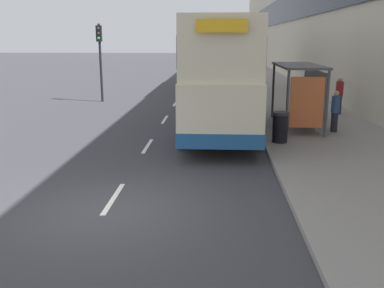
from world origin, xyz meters
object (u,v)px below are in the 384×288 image
object	(u,v)px
bus_shelter	(304,84)
pedestrian_1	(339,95)
double_decker_bus_near	(220,72)
litter_bin	(280,127)
double_decker_bus_ahead	(216,58)
car_0	(222,58)
pedestrian_at_shelter	(335,111)
traffic_light_far_kerb	(100,50)

from	to	relation	value
bus_shelter	pedestrian_1	bearing A→B (deg)	55.20
double_decker_bus_near	litter_bin	size ratio (longest dim) A/B	10.74
double_decker_bus_near	pedestrian_1	xyz separation A→B (m)	(5.65, 2.85, -1.24)
bus_shelter	double_decker_bus_ahead	size ratio (longest dim) A/B	0.39
car_0	double_decker_bus_near	bearing A→B (deg)	-90.80
bus_shelter	pedestrian_at_shelter	world-z (taller)	bus_shelter
double_decker_bus_near	traffic_light_far_kerb	distance (m)	10.06
bus_shelter	pedestrian_at_shelter	distance (m)	1.60
car_0	litter_bin	size ratio (longest dim) A/B	3.62
pedestrian_1	car_0	bearing A→B (deg)	95.99
car_0	pedestrian_at_shelter	xyz separation A→B (m)	(3.70, -51.31, 0.10)
car_0	traffic_light_far_kerb	world-z (taller)	traffic_light_far_kerb
bus_shelter	double_decker_bus_near	distance (m)	3.37
bus_shelter	double_decker_bus_near	world-z (taller)	double_decker_bus_near
bus_shelter	pedestrian_1	xyz separation A→B (m)	(2.35, 3.39, -0.83)
car_0	pedestrian_1	xyz separation A→B (m)	(4.95, -47.23, 0.20)
bus_shelter	traffic_light_far_kerb	size ratio (longest dim) A/B	0.94
pedestrian_1	litter_bin	xyz separation A→B (m)	(-3.58, -5.93, -0.37)
bus_shelter	litter_bin	distance (m)	3.07
bus_shelter	double_decker_bus_ahead	world-z (taller)	double_decker_bus_ahead
pedestrian_at_shelter	double_decker_bus_ahead	bearing A→B (deg)	107.55
litter_bin	traffic_light_far_kerb	xyz separation A→B (m)	(-8.95, 10.39, 2.35)
double_decker_bus_near	car_0	size ratio (longest dim) A/B	2.97
double_decker_bus_ahead	pedestrian_1	world-z (taller)	double_decker_bus_ahead
double_decker_bus_ahead	bus_shelter	bearing A→B (deg)	-75.85
pedestrian_at_shelter	litter_bin	bearing A→B (deg)	-141.39
double_decker_bus_near	car_0	world-z (taller)	double_decker_bus_near
double_decker_bus_near	double_decker_bus_ahead	size ratio (longest dim) A/B	1.05
car_0	pedestrian_1	size ratio (longest dim) A/B	2.15
car_0	pedestrian_1	bearing A→B (deg)	-84.01
bus_shelter	pedestrian_at_shelter	bearing A→B (deg)	-31.99
double_decker_bus_near	traffic_light_far_kerb	xyz separation A→B (m)	(-6.88, 7.31, 0.74)
bus_shelter	litter_bin	xyz separation A→B (m)	(-1.22, -2.54, -1.21)
double_decker_bus_near	litter_bin	xyz separation A→B (m)	(2.08, -3.08, -1.62)
double_decker_bus_ahead	traffic_light_far_kerb	distance (m)	8.98
double_decker_bus_ahead	car_0	world-z (taller)	double_decker_bus_ahead
litter_bin	pedestrian_at_shelter	bearing A→B (deg)	38.61
double_decker_bus_near	pedestrian_1	bearing A→B (deg)	26.73
double_decker_bus_ahead	pedestrian_1	distance (m)	11.98
car_0	bus_shelter	bearing A→B (deg)	-87.06
litter_bin	pedestrian_1	bearing A→B (deg)	58.91
double_decker_bus_ahead	car_0	distance (m)	36.88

